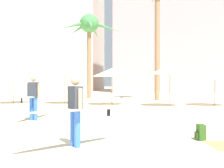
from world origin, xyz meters
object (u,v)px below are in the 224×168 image
at_px(cafe_umbrella_2, 170,70).
at_px(person_mid_right, 35,96).
at_px(palm_tree_far_left, 89,29).
at_px(person_mid_left, 74,108).
at_px(cafe_umbrella_4, 13,73).
at_px(backpack, 201,133).
at_px(cafe_umbrella_3, 65,72).
at_px(cafe_umbrella_1, 112,72).
at_px(cafe_umbrella_0, 215,75).

relative_size(cafe_umbrella_2, person_mid_right, 0.88).
bearing_deg(palm_tree_far_left, person_mid_left, -78.92).
height_order(cafe_umbrella_4, backpack, cafe_umbrella_4).
height_order(palm_tree_far_left, cafe_umbrella_2, palm_tree_far_left).
bearing_deg(person_mid_left, cafe_umbrella_3, -114.03).
bearing_deg(cafe_umbrella_4, cafe_umbrella_1, -1.83).
xyz_separation_m(cafe_umbrella_4, backpack, (10.47, -10.24, -1.87)).
bearing_deg(cafe_umbrella_4, backpack, -44.36).
height_order(palm_tree_far_left, backpack, palm_tree_far_left).
height_order(cafe_umbrella_2, cafe_umbrella_4, cafe_umbrella_2).
bearing_deg(cafe_umbrella_0, backpack, -104.47).
height_order(cafe_umbrella_2, person_mid_right, cafe_umbrella_2).
xyz_separation_m(cafe_umbrella_2, person_mid_left, (-3.01, -10.92, -1.30)).
relative_size(cafe_umbrella_0, cafe_umbrella_4, 0.97).
distance_m(cafe_umbrella_3, person_mid_right, 7.67).
bearing_deg(cafe_umbrella_1, cafe_umbrella_2, -5.32).
xyz_separation_m(cafe_umbrella_1, cafe_umbrella_2, (3.60, -0.34, 0.14)).
xyz_separation_m(palm_tree_far_left, person_mid_left, (3.44, -17.56, -5.07)).
bearing_deg(cafe_umbrella_0, cafe_umbrella_2, -165.32).
bearing_deg(cafe_umbrella_1, person_mid_right, -107.24).
bearing_deg(cafe_umbrella_0, cafe_umbrella_4, -179.21).
xyz_separation_m(palm_tree_far_left, cafe_umbrella_2, (6.44, -6.64, -3.77)).
xyz_separation_m(cafe_umbrella_0, cafe_umbrella_3, (-9.65, 0.09, 0.22)).
height_order(cafe_umbrella_1, cafe_umbrella_4, cafe_umbrella_1).
distance_m(cafe_umbrella_4, person_mid_left, 13.67).
height_order(palm_tree_far_left, cafe_umbrella_3, palm_tree_far_left).
distance_m(palm_tree_far_left, cafe_umbrella_2, 9.99).
bearing_deg(cafe_umbrella_2, cafe_umbrella_3, 173.18).
relative_size(palm_tree_far_left, cafe_umbrella_3, 3.10).
bearing_deg(cafe_umbrella_4, person_mid_left, -57.34).
xyz_separation_m(cafe_umbrella_1, person_mid_left, (0.60, -11.26, -1.16)).
relative_size(cafe_umbrella_3, person_mid_right, 0.83).
height_order(palm_tree_far_left, person_mid_right, palm_tree_far_left).
xyz_separation_m(cafe_umbrella_0, person_mid_left, (-5.80, -11.65, -0.97)).
height_order(cafe_umbrella_0, backpack, cafe_umbrella_0).
bearing_deg(person_mid_right, backpack, -103.27).
relative_size(cafe_umbrella_0, cafe_umbrella_1, 1.00).
height_order(cafe_umbrella_2, cafe_umbrella_3, cafe_umbrella_2).
xyz_separation_m(palm_tree_far_left, cafe_umbrella_1, (2.84, -6.30, -3.91)).
relative_size(cafe_umbrella_4, person_mid_right, 0.91).
relative_size(cafe_umbrella_2, person_mid_left, 1.09).
relative_size(cafe_umbrella_2, cafe_umbrella_4, 0.96).
relative_size(palm_tree_far_left, person_mid_left, 3.21).
distance_m(cafe_umbrella_0, cafe_umbrella_3, 9.65).
relative_size(backpack, person_mid_left, 0.18).
bearing_deg(cafe_umbrella_1, cafe_umbrella_0, 3.56).
height_order(cafe_umbrella_3, person_mid_right, cafe_umbrella_3).
xyz_separation_m(palm_tree_far_left, cafe_umbrella_4, (-3.92, -6.08, -3.92)).
bearing_deg(person_mid_right, palm_tree_far_left, 16.51).
bearing_deg(backpack, cafe_umbrella_4, -52.72).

